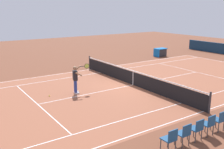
{
  "coord_description": "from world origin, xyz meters",
  "views": [
    {
      "loc": [
        10.36,
        12.77,
        4.86
      ],
      "look_at": [
        1.57,
        -0.16,
        0.9
      ],
      "focal_mm": 41.56,
      "sensor_mm": 36.0,
      "label": 1
    }
  ],
  "objects_px": {
    "spectator_chair_1": "(209,123)",
    "equipment_cart_tarped": "(160,52)",
    "spectator_chair_4": "(170,138)",
    "spectator_chair_3": "(184,133)",
    "spectator_chair_2": "(197,128)",
    "tennis_net": "(133,78)",
    "tennis_ball": "(49,96)",
    "tennis_player_near": "(76,78)",
    "spectator_chair_0": "(220,119)"
  },
  "relations": [
    {
      "from": "spectator_chair_1",
      "to": "equipment_cart_tarped",
      "type": "distance_m",
      "value": 17.74
    },
    {
      "from": "spectator_chair_4",
      "to": "spectator_chair_3",
      "type": "bearing_deg",
      "value": 180.0
    },
    {
      "from": "spectator_chair_2",
      "to": "spectator_chair_3",
      "type": "distance_m",
      "value": 0.71
    },
    {
      "from": "tennis_net",
      "to": "spectator_chair_3",
      "type": "height_order",
      "value": "tennis_net"
    },
    {
      "from": "tennis_net",
      "to": "tennis_ball",
      "type": "bearing_deg",
      "value": -9.27
    },
    {
      "from": "tennis_player_near",
      "to": "equipment_cart_tarped",
      "type": "height_order",
      "value": "tennis_player_near"
    },
    {
      "from": "tennis_ball",
      "to": "spectator_chair_2",
      "type": "bearing_deg",
      "value": 108.71
    },
    {
      "from": "spectator_chair_1",
      "to": "tennis_net",
      "type": "bearing_deg",
      "value": -105.39
    },
    {
      "from": "tennis_net",
      "to": "tennis_ball",
      "type": "xyz_separation_m",
      "value": [
        5.42,
        -0.88,
        -0.46
      ]
    },
    {
      "from": "tennis_net",
      "to": "equipment_cart_tarped",
      "type": "bearing_deg",
      "value": -143.43
    },
    {
      "from": "tennis_net",
      "to": "tennis_ball",
      "type": "relative_size",
      "value": 177.27
    },
    {
      "from": "tennis_player_near",
      "to": "spectator_chair_3",
      "type": "xyz_separation_m",
      "value": [
        -0.48,
        7.71,
        -0.41
      ]
    },
    {
      "from": "tennis_ball",
      "to": "spectator_chair_4",
      "type": "relative_size",
      "value": 0.08
    },
    {
      "from": "tennis_net",
      "to": "spectator_chair_1",
      "type": "distance_m",
      "value": 7.44
    },
    {
      "from": "equipment_cart_tarped",
      "to": "tennis_net",
      "type": "bearing_deg",
      "value": 36.57
    },
    {
      "from": "spectator_chair_3",
      "to": "equipment_cart_tarped",
      "type": "distance_m",
      "value": 18.67
    },
    {
      "from": "tennis_ball",
      "to": "spectator_chair_4",
      "type": "distance_m",
      "value": 8.18
    },
    {
      "from": "spectator_chair_4",
      "to": "spectator_chair_0",
      "type": "bearing_deg",
      "value": 180.0
    },
    {
      "from": "spectator_chair_0",
      "to": "tennis_net",
      "type": "bearing_deg",
      "value": -99.97
    },
    {
      "from": "tennis_player_near",
      "to": "spectator_chair_1",
      "type": "distance_m",
      "value": 7.96
    },
    {
      "from": "spectator_chair_3",
      "to": "equipment_cart_tarped",
      "type": "xyz_separation_m",
      "value": [
        -12.46,
        -13.9,
        -0.08
      ]
    },
    {
      "from": "spectator_chair_0",
      "to": "equipment_cart_tarped",
      "type": "relative_size",
      "value": 0.7
    },
    {
      "from": "spectator_chair_2",
      "to": "spectator_chair_4",
      "type": "xyz_separation_m",
      "value": [
        1.43,
        0.0,
        0.0
      ]
    },
    {
      "from": "tennis_net",
      "to": "spectator_chair_2",
      "type": "xyz_separation_m",
      "value": [
        2.69,
        7.17,
        0.03
      ]
    },
    {
      "from": "tennis_net",
      "to": "spectator_chair_0",
      "type": "height_order",
      "value": "tennis_net"
    },
    {
      "from": "spectator_chair_0",
      "to": "spectator_chair_1",
      "type": "relative_size",
      "value": 1.0
    },
    {
      "from": "tennis_net",
      "to": "spectator_chair_0",
      "type": "xyz_separation_m",
      "value": [
        1.26,
        7.17,
        0.03
      ]
    },
    {
      "from": "tennis_net",
      "to": "spectator_chair_3",
      "type": "bearing_deg",
      "value": 64.62
    },
    {
      "from": "spectator_chair_2",
      "to": "spectator_chair_3",
      "type": "xyz_separation_m",
      "value": [
        0.71,
        0.0,
        0.0
      ]
    },
    {
      "from": "spectator_chair_1",
      "to": "spectator_chair_2",
      "type": "bearing_deg",
      "value": 0.0
    },
    {
      "from": "spectator_chair_3",
      "to": "tennis_player_near",
      "type": "bearing_deg",
      "value": -86.42
    },
    {
      "from": "tennis_ball",
      "to": "spectator_chair_2",
      "type": "relative_size",
      "value": 0.08
    },
    {
      "from": "tennis_net",
      "to": "spectator_chair_2",
      "type": "relative_size",
      "value": 13.3
    },
    {
      "from": "spectator_chair_0",
      "to": "spectator_chair_4",
      "type": "distance_m",
      "value": 2.86
    },
    {
      "from": "tennis_player_near",
      "to": "tennis_ball",
      "type": "xyz_separation_m",
      "value": [
        1.53,
        -0.35,
        -0.9
      ]
    },
    {
      "from": "spectator_chair_2",
      "to": "tennis_ball",
      "type": "bearing_deg",
      "value": -71.29
    },
    {
      "from": "tennis_player_near",
      "to": "tennis_ball",
      "type": "relative_size",
      "value": 25.71
    },
    {
      "from": "tennis_ball",
      "to": "spectator_chair_2",
      "type": "distance_m",
      "value": 8.52
    },
    {
      "from": "tennis_ball",
      "to": "equipment_cart_tarped",
      "type": "xyz_separation_m",
      "value": [
        -14.48,
        -5.84,
        0.4
      ]
    },
    {
      "from": "tennis_net",
      "to": "equipment_cart_tarped",
      "type": "distance_m",
      "value": 11.28
    },
    {
      "from": "spectator_chair_4",
      "to": "tennis_net",
      "type": "bearing_deg",
      "value": -119.85
    },
    {
      "from": "tennis_ball",
      "to": "spectator_chair_1",
      "type": "distance_m",
      "value": 8.78
    },
    {
      "from": "spectator_chair_3",
      "to": "spectator_chair_1",
      "type": "bearing_deg",
      "value": 180.0
    },
    {
      "from": "spectator_chair_1",
      "to": "equipment_cart_tarped",
      "type": "xyz_separation_m",
      "value": [
        -11.04,
        -13.9,
        -0.08
      ]
    },
    {
      "from": "tennis_player_near",
      "to": "spectator_chair_3",
      "type": "height_order",
      "value": "tennis_player_near"
    },
    {
      "from": "spectator_chair_0",
      "to": "spectator_chair_1",
      "type": "xyz_separation_m",
      "value": [
        0.71,
        0.0,
        0.0
      ]
    },
    {
      "from": "tennis_player_near",
      "to": "equipment_cart_tarped",
      "type": "bearing_deg",
      "value": -154.47
    },
    {
      "from": "tennis_net",
      "to": "tennis_ball",
      "type": "distance_m",
      "value": 5.51
    },
    {
      "from": "tennis_ball",
      "to": "spectator_chair_4",
      "type": "bearing_deg",
      "value": 99.18
    },
    {
      "from": "spectator_chair_0",
      "to": "tennis_ball",
      "type": "bearing_deg",
      "value": -62.71
    }
  ]
}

